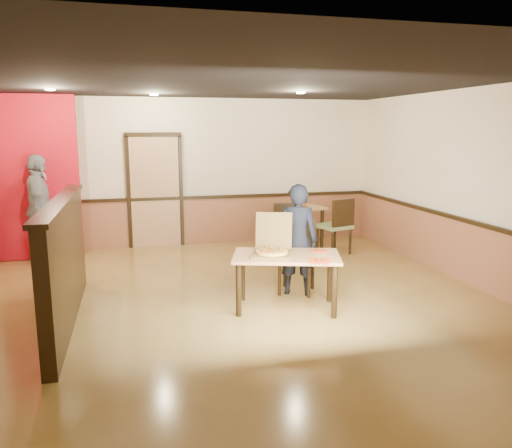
{
  "coord_description": "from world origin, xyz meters",
  "views": [
    {
      "loc": [
        -1.21,
        -6.1,
        2.22
      ],
      "look_at": [
        0.31,
        0.0,
        1.02
      ],
      "focal_mm": 35.0,
      "sensor_mm": 36.0,
      "label": 1
    }
  ],
  "objects": [
    {
      "name": "floor",
      "position": [
        0.0,
        0.0,
        0.0
      ],
      "size": [
        7.0,
        7.0,
        0.0
      ],
      "primitive_type": "plane",
      "color": "#B58E46",
      "rests_on": "ground"
    },
    {
      "name": "ceiling",
      "position": [
        0.0,
        0.0,
        2.8
      ],
      "size": [
        7.0,
        7.0,
        0.0
      ],
      "primitive_type": "plane",
      "rotation": [
        3.14,
        0.0,
        0.0
      ],
      "color": "black",
      "rests_on": "wall_back"
    },
    {
      "name": "wall_back",
      "position": [
        0.0,
        3.5,
        1.4
      ],
      "size": [
        7.0,
        0.0,
        7.0
      ],
      "primitive_type": "plane",
      "rotation": [
        1.57,
        0.0,
        0.0
      ],
      "color": "#FBE8C4",
      "rests_on": "floor"
    },
    {
      "name": "wall_right",
      "position": [
        3.5,
        0.0,
        1.4
      ],
      "size": [
        0.0,
        7.0,
        7.0
      ],
      "primitive_type": "plane",
      "rotation": [
        1.57,
        0.0,
        -1.57
      ],
      "color": "#FBE8C4",
      "rests_on": "floor"
    },
    {
      "name": "wainscot_back",
      "position": [
        0.0,
        3.47,
        0.45
      ],
      "size": [
        7.0,
        0.04,
        0.9
      ],
      "primitive_type": "cube",
      "color": "#975A3C",
      "rests_on": "floor"
    },
    {
      "name": "chair_rail_back",
      "position": [
        0.0,
        3.45,
        0.92
      ],
      "size": [
        7.0,
        0.06,
        0.06
      ],
      "primitive_type": "cube",
      "color": "black",
      "rests_on": "wall_back"
    },
    {
      "name": "wainscot_right",
      "position": [
        3.47,
        0.0,
        0.45
      ],
      "size": [
        0.04,
        7.0,
        0.9
      ],
      "primitive_type": "cube",
      "color": "#975A3C",
      "rests_on": "floor"
    },
    {
      "name": "chair_rail_right",
      "position": [
        3.45,
        0.0,
        0.92
      ],
      "size": [
        0.06,
        7.0,
        0.06
      ],
      "primitive_type": "cube",
      "color": "black",
      "rests_on": "wall_right"
    },
    {
      "name": "back_door",
      "position": [
        -0.8,
        3.46,
        1.05
      ],
      "size": [
        0.9,
        0.06,
        2.1
      ],
      "primitive_type": "cube",
      "color": "tan",
      "rests_on": "wall_back"
    },
    {
      "name": "booth_partition",
      "position": [
        -2.0,
        -0.2,
        0.74
      ],
      "size": [
        0.2,
        3.1,
        1.44
      ],
      "color": "black",
      "rests_on": "floor"
    },
    {
      "name": "red_accent_panel",
      "position": [
        -2.9,
        3.0,
        1.4
      ],
      "size": [
        1.6,
        0.2,
        2.78
      ],
      "primitive_type": "cube",
      "color": "red",
      "rests_on": "floor"
    },
    {
      "name": "spot_a",
      "position": [
        -2.3,
        1.8,
        2.78
      ],
      "size": [
        0.14,
        0.14,
        0.02
      ],
      "primitive_type": "cylinder",
      "color": "#FCE3B0",
      "rests_on": "ceiling"
    },
    {
      "name": "spot_b",
      "position": [
        -0.8,
        2.5,
        2.78
      ],
      "size": [
        0.14,
        0.14,
        0.02
      ],
      "primitive_type": "cylinder",
      "color": "#FCE3B0",
      "rests_on": "ceiling"
    },
    {
      "name": "spot_c",
      "position": [
        1.4,
        1.5,
        2.78
      ],
      "size": [
        0.14,
        0.14,
        0.02
      ],
      "primitive_type": "cylinder",
      "color": "#FCE3B0",
      "rests_on": "ceiling"
    },
    {
      "name": "main_table",
      "position": [
        0.6,
        -0.4,
        0.59
      ],
      "size": [
        1.46,
        1.09,
        0.7
      ],
      "rotation": [
        0.0,
        0.0,
        -0.29
      ],
      "color": "tan",
      "rests_on": "floor"
    },
    {
      "name": "diner_chair",
      "position": [
        0.96,
        0.25,
        0.53
      ],
      "size": [
        0.65,
        0.65,
        0.97
      ],
      "rotation": [
        0.0,
        0.0,
        -0.48
      ],
      "color": "olive",
      "rests_on": "floor"
    },
    {
      "name": "side_chair_left",
      "position": [
        1.36,
        2.03,
        0.54
      ],
      "size": [
        0.59,
        0.59,
        0.99
      ],
      "rotation": [
        0.0,
        0.0,
        2.89
      ],
      "color": "olive",
      "rests_on": "floor"
    },
    {
      "name": "side_chair_right",
      "position": [
        2.31,
        2.03,
        0.56
      ],
      "size": [
        0.64,
        0.64,
        1.02
      ],
      "rotation": [
        0.0,
        0.0,
        3.46
      ],
      "color": "olive",
      "rests_on": "floor"
    },
    {
      "name": "side_table",
      "position": [
        1.83,
        2.65,
        0.62
      ],
      "size": [
        0.87,
        0.87,
        0.8
      ],
      "rotation": [
        0.0,
        0.0,
        0.19
      ],
      "color": "tan",
      "rests_on": "floor"
    },
    {
      "name": "diner",
      "position": [
        0.91,
        0.11,
        0.76
      ],
      "size": [
        0.65,
        0.56,
        1.52
      ],
      "primitive_type": "imported",
      "rotation": [
        0.0,
        0.0,
        2.72
      ],
      "color": "black",
      "rests_on": "floor"
    },
    {
      "name": "passerby",
      "position": [
        -2.73,
        2.75,
        0.91
      ],
      "size": [
        0.57,
        1.11,
        1.82
      ],
      "primitive_type": "imported",
      "rotation": [
        0.0,
        0.0,
        1.69
      ],
      "color": "gray",
      "rests_on": "floor"
    },
    {
      "name": "pizza_box",
      "position": [
        0.43,
        -0.35,
        0.76
      ],
      "size": [
        0.62,
        0.67,
        0.49
      ],
      "rotation": [
        0.0,
        0.0,
        -0.36
      ],
      "color": "brown",
      "rests_on": "main_table"
    },
    {
      "name": "pizza",
      "position": [
        0.41,
        -0.39,
        0.74
      ],
      "size": [
        0.49,
        0.49,
        0.03
      ],
      "primitive_type": "cylinder",
      "rotation": [
        0.0,
        0.0,
        -0.3
      ],
      "color": "#E9B054",
      "rests_on": "pizza_box"
    },
    {
      "name": "napkin_near",
      "position": [
        0.88,
        -0.78,
        0.7
      ],
      "size": [
        0.31,
        0.31,
        0.01
      ],
      "rotation": [
        0.0,
        0.0,
        -0.37
      ],
      "color": "red",
      "rests_on": "main_table"
    },
    {
      "name": "napkin_far",
      "position": [
        1.06,
        -0.31,
        0.7
      ],
      "size": [
        0.23,
        0.23,
        0.01
      ],
      "rotation": [
        0.0,
        0.0,
        -0.22
      ],
      "color": "red",
      "rests_on": "main_table"
    },
    {
      "name": "condiment",
      "position": [
        1.86,
        2.55,
        0.88
      ],
      "size": [
        0.07,
        0.07,
        0.16
      ],
      "primitive_type": "cylinder",
      "color": "brown",
      "rests_on": "side_table"
    }
  ]
}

